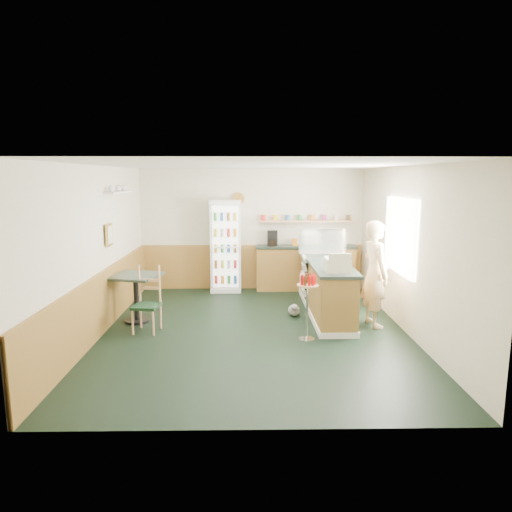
{
  "coord_description": "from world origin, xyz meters",
  "views": [
    {
      "loc": [
        -0.09,
        -7.23,
        2.51
      ],
      "look_at": [
        0.05,
        0.6,
        1.16
      ],
      "focal_mm": 32.0,
      "sensor_mm": 36.0,
      "label": 1
    }
  ],
  "objects_px": {
    "display_case": "(322,242)",
    "cafe_table": "(136,289)",
    "drinks_fridge": "(226,246)",
    "cash_register": "(337,265)",
    "cafe_chair": "(147,297)",
    "condiment_stand": "(307,295)",
    "shopkeeper": "(375,274)"
  },
  "relations": [
    {
      "from": "drinks_fridge",
      "to": "cafe_table",
      "type": "distance_m",
      "value": 2.68
    },
    {
      "from": "cash_register",
      "to": "display_case",
      "type": "bearing_deg",
      "value": 92.05
    },
    {
      "from": "drinks_fridge",
      "to": "cafe_table",
      "type": "bearing_deg",
      "value": -123.62
    },
    {
      "from": "display_case",
      "to": "condiment_stand",
      "type": "bearing_deg",
      "value": -104.91
    },
    {
      "from": "condiment_stand",
      "to": "cafe_chair",
      "type": "relative_size",
      "value": 0.95
    },
    {
      "from": "condiment_stand",
      "to": "cafe_chair",
      "type": "height_order",
      "value": "cafe_chair"
    },
    {
      "from": "cash_register",
      "to": "cafe_table",
      "type": "relative_size",
      "value": 0.44
    },
    {
      "from": "shopkeeper",
      "to": "cafe_table",
      "type": "xyz_separation_m",
      "value": [
        -4.1,
        0.28,
        -0.31
      ]
    },
    {
      "from": "display_case",
      "to": "cafe_chair",
      "type": "bearing_deg",
      "value": -154.88
    },
    {
      "from": "drinks_fridge",
      "to": "display_case",
      "type": "height_order",
      "value": "drinks_fridge"
    },
    {
      "from": "cafe_table",
      "to": "condiment_stand",
      "type": "bearing_deg",
      "value": -18.36
    },
    {
      "from": "display_case",
      "to": "cafe_table",
      "type": "bearing_deg",
      "value": -163.48
    },
    {
      "from": "drinks_fridge",
      "to": "shopkeeper",
      "type": "xyz_separation_m",
      "value": [
        2.63,
        -2.49,
        -0.11
      ]
    },
    {
      "from": "drinks_fridge",
      "to": "cafe_chair",
      "type": "distance_m",
      "value": 2.94
    },
    {
      "from": "drinks_fridge",
      "to": "condiment_stand",
      "type": "bearing_deg",
      "value": -65.99
    },
    {
      "from": "condiment_stand",
      "to": "cafe_table",
      "type": "distance_m",
      "value": 3.03
    },
    {
      "from": "drinks_fridge",
      "to": "condiment_stand",
      "type": "distance_m",
      "value": 3.48
    },
    {
      "from": "cafe_table",
      "to": "cafe_chair",
      "type": "xyz_separation_m",
      "value": [
        0.29,
        -0.45,
        -0.03
      ]
    },
    {
      "from": "display_case",
      "to": "cafe_table",
      "type": "height_order",
      "value": "display_case"
    },
    {
      "from": "drinks_fridge",
      "to": "cafe_chair",
      "type": "xyz_separation_m",
      "value": [
        -1.18,
        -2.66,
        -0.45
      ]
    },
    {
      "from": "display_case",
      "to": "shopkeeper",
      "type": "bearing_deg",
      "value": -61.55
    },
    {
      "from": "cafe_table",
      "to": "display_case",
      "type": "bearing_deg",
      "value": 16.52
    },
    {
      "from": "condiment_stand",
      "to": "display_case",
      "type": "bearing_deg",
      "value": 75.09
    },
    {
      "from": "drinks_fridge",
      "to": "display_case",
      "type": "relative_size",
      "value": 2.29
    },
    {
      "from": "display_case",
      "to": "condiment_stand",
      "type": "distance_m",
      "value": 2.1
    },
    {
      "from": "cash_register",
      "to": "cafe_chair",
      "type": "relative_size",
      "value": 0.38
    },
    {
      "from": "display_case",
      "to": "cash_register",
      "type": "bearing_deg",
      "value": -90.0
    },
    {
      "from": "drinks_fridge",
      "to": "cafe_chair",
      "type": "bearing_deg",
      "value": -113.87
    },
    {
      "from": "drinks_fridge",
      "to": "cash_register",
      "type": "height_order",
      "value": "drinks_fridge"
    },
    {
      "from": "shopkeeper",
      "to": "cafe_table",
      "type": "bearing_deg",
      "value": 74.75
    },
    {
      "from": "cafe_chair",
      "to": "cash_register",
      "type": "bearing_deg",
      "value": 5.88
    },
    {
      "from": "display_case",
      "to": "cash_register",
      "type": "xyz_separation_m",
      "value": [
        -0.0,
        -1.6,
        -0.14
      ]
    }
  ]
}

